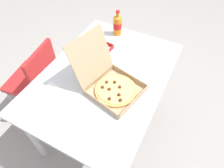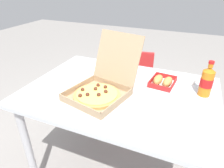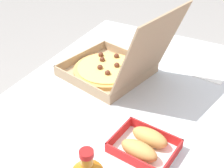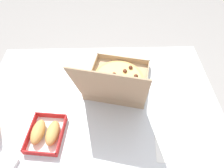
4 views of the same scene
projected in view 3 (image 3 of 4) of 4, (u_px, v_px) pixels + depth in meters
The scene contains 4 objects.
dining_table at pixel (126, 111), 1.24m from camera, with size 1.21×0.86×0.76m.
pizza_box_open at pixel (113, 67), 1.27m from camera, with size 0.40×0.49×0.34m.
bread_side_box at pixel (144, 145), 0.93m from camera, with size 0.17×0.21×0.06m.
paper_menu at pixel (211, 68), 1.34m from camera, with size 0.21×0.15×0.00m, color white.
Camera 3 is at (0.87, 0.40, 1.46)m, focal length 48.99 mm.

